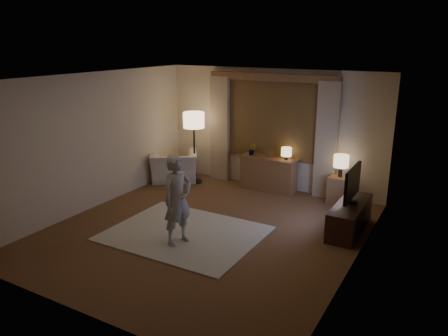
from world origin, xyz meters
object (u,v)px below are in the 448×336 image
Objects in this scene: armchair at (174,166)px; side_table at (339,190)px; person at (178,200)px; tv_stand at (350,217)px; sideboard at (268,174)px.

armchair is 3.78m from side_table.
armchair is 3.35m from person.
side_table is 1.34m from tv_stand.
person is (2.01, -2.65, 0.40)m from armchair.
side_table is at bearing 113.10° from tv_stand.
sideboard reaches higher than side_table.
armchair is at bearing 169.38° from tv_stand.
armchair is 1.90× the size of side_table.
sideboard is 0.82× the size of person.
side_table is at bearing -1.82° from sideboard.
person is at bearing -119.54° from side_table.
person is at bearing -140.89° from tv_stand.
armchair reaches higher than tv_stand.
person is at bearing -93.17° from sideboard.
sideboard is at bearing 148.55° from tv_stand.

